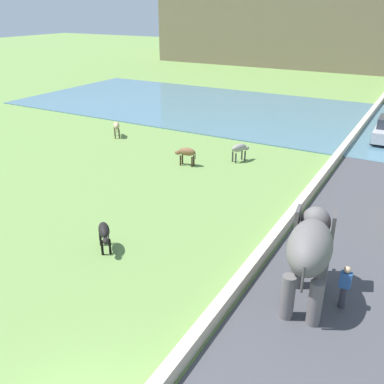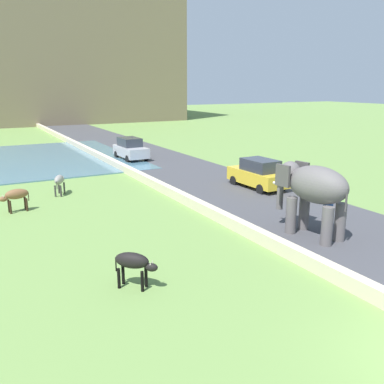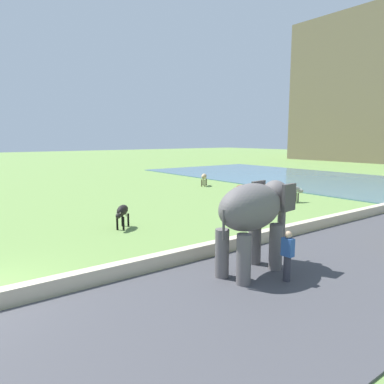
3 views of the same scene
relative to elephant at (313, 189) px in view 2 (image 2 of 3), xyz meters
name	(u,v)px [view 2 (image 2 of 3)]	position (x,y,z in m)	size (l,w,h in m)	color
road_surface	(197,176)	(1.61, 12.33, -2.01)	(7.00, 120.00, 0.06)	#424247
barrier_wall	(158,185)	(-2.19, 10.33, -1.78)	(0.40, 110.00, 0.51)	beige
elephant	(313,189)	(0.00, 0.00, 0.00)	(1.78, 3.56, 2.99)	#605B5B
person_beside_elephant	(328,211)	(1.20, 0.21, -1.16)	(0.36, 0.22, 1.63)	#33333D
car_yellow	(258,174)	(3.18, 7.68, -1.14)	(1.88, 4.04, 1.80)	gold
car_silver	(130,149)	(0.03, 20.86, -1.14)	(1.87, 4.04, 1.80)	#B7B7BC
cow_brown	(16,195)	(-10.16, 9.45, -1.20)	(1.42, 0.58, 1.15)	brown
cow_grey	(59,180)	(-7.60, 11.80, -1.20)	(0.91, 1.39, 1.15)	gray
cow_black	(134,263)	(-7.98, -0.81, -1.20)	(1.23, 1.21, 1.15)	black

